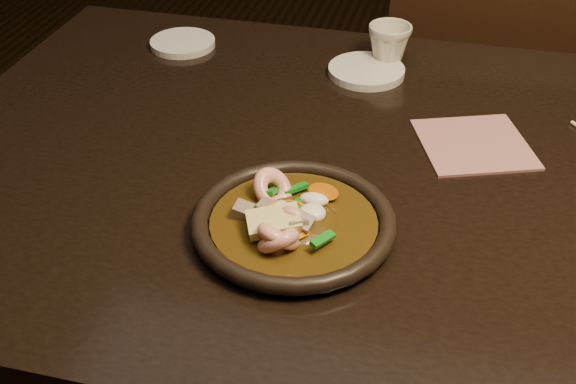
% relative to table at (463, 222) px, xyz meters
% --- Properties ---
extents(table, '(1.60, 0.90, 0.75)m').
position_rel_table_xyz_m(table, '(0.00, 0.00, 0.00)').
color(table, black).
rests_on(table, floor).
extents(chair, '(0.43, 0.43, 0.87)m').
position_rel_table_xyz_m(chair, '(0.01, 0.68, -0.20)').
color(chair, black).
rests_on(chair, floor).
extents(plate, '(0.26, 0.26, 0.03)m').
position_rel_table_xyz_m(plate, '(-0.21, -0.17, 0.09)').
color(plate, black).
rests_on(plate, table).
extents(stirfry, '(0.14, 0.17, 0.06)m').
position_rel_table_xyz_m(stirfry, '(-0.21, -0.17, 0.10)').
color(stirfry, '#38260A').
rests_on(stirfry, plate).
extents(saucer_left, '(0.12, 0.12, 0.01)m').
position_rel_table_xyz_m(saucer_left, '(-0.54, 0.31, 0.08)').
color(saucer_left, silver).
rests_on(saucer_left, table).
extents(saucer_right, '(0.13, 0.13, 0.01)m').
position_rel_table_xyz_m(saucer_right, '(-0.19, 0.28, 0.08)').
color(saucer_right, silver).
rests_on(saucer_right, table).
extents(tea_cup, '(0.10, 0.10, 0.08)m').
position_rel_table_xyz_m(tea_cup, '(-0.16, 0.33, 0.11)').
color(tea_cup, beige).
rests_on(tea_cup, table).
extents(napkin, '(0.20, 0.20, 0.00)m').
position_rel_table_xyz_m(napkin, '(0.00, 0.09, 0.08)').
color(napkin, '#965F5C').
rests_on(napkin, table).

